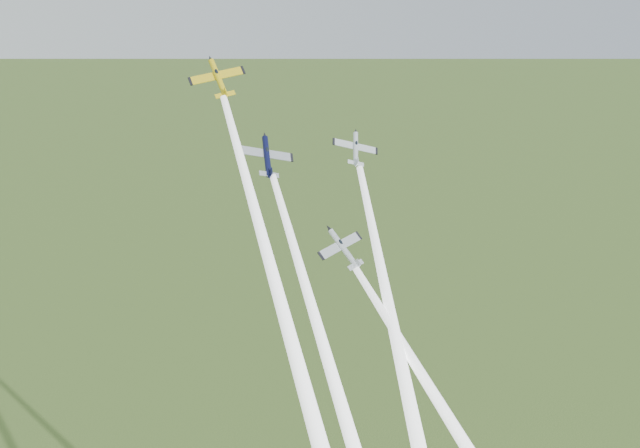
% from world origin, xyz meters
% --- Properties ---
extents(plane_yellow, '(8.10, 7.74, 7.55)m').
position_xyz_m(plane_yellow, '(-8.40, 7.15, 110.84)').
color(plane_yellow, gold).
extents(smoke_trail_yellow, '(10.67, 54.23, 53.53)m').
position_xyz_m(smoke_trail_yellow, '(-12.68, -21.15, 82.74)').
color(smoke_trail_yellow, white).
extents(plane_navy, '(10.43, 7.82, 8.62)m').
position_xyz_m(plane_navy, '(-2.86, 3.84, 99.78)').
color(plane_navy, black).
extents(smoke_trail_navy, '(9.89, 51.21, 50.50)m').
position_xyz_m(smoke_trail_navy, '(-6.75, -22.96, 73.20)').
color(smoke_trail_navy, white).
extents(plane_silver_right, '(9.31, 7.28, 7.37)m').
position_xyz_m(plane_silver_right, '(9.63, -0.11, 100.18)').
color(plane_silver_right, silver).
extents(smoke_trail_silver_right, '(17.66, 47.18, 48.00)m').
position_xyz_m(smoke_trail_silver_right, '(1.57, -24.62, 74.85)').
color(smoke_trail_silver_right, white).
extents(plane_silver_low, '(9.67, 7.96, 7.28)m').
position_xyz_m(plane_silver_low, '(1.10, -10.22, 89.60)').
color(plane_silver_low, '#B3B8C1').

